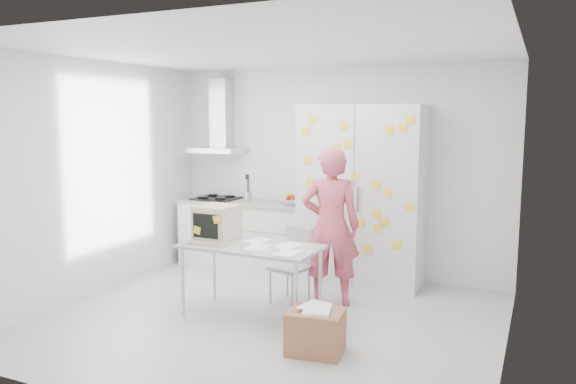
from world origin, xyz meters
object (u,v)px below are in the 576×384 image
at_px(desk, 229,233).
at_px(cardboard_box, 316,331).
at_px(person, 331,226).
at_px(chair, 293,260).

height_order(desk, cardboard_box, desk).
xyz_separation_m(person, chair, (-0.40, -0.11, -0.40)).
height_order(person, chair, person).
height_order(person, desk, person).
bearing_deg(person, chair, -2.72).
relative_size(person, desk, 1.22).
distance_m(chair, cardboard_box, 1.41).
relative_size(chair, cardboard_box, 1.62).
xyz_separation_m(chair, cardboard_box, (0.74, -1.17, -0.28)).
xyz_separation_m(desk, cardboard_box, (1.21, -0.59, -0.66)).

